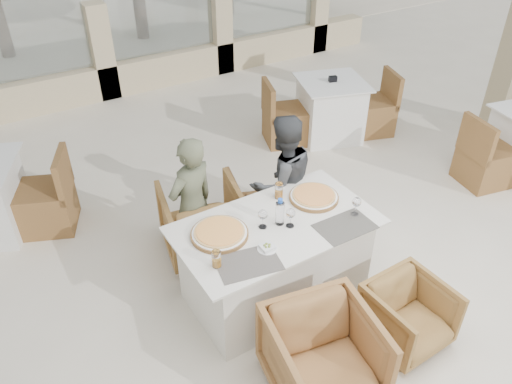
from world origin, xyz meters
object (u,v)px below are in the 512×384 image
water_bottle (280,211)px  wine_glass_corner (356,205)px  pizza_right (314,196)px  wine_glass_centre (263,218)px  wine_glass_near (290,217)px  armchair_far_right (263,200)px  diner_right (282,183)px  pizza_left (219,233)px  beer_glass_right (279,191)px  dining_table (275,260)px  armchair_far_left (202,220)px  beer_glass_left (216,259)px  armchair_near_left (323,357)px  diner_left (192,205)px  armchair_near_right (408,315)px  olive_dish (267,247)px  bg_table_b (330,110)px

water_bottle → wine_glass_corner: 0.62m
pizza_right → wine_glass_centre: bearing=-170.8°
wine_glass_near → wine_glass_corner: (0.53, -0.15, 0.00)m
armchair_far_right → diner_right: size_ratio=0.48×
pizza_left → beer_glass_right: size_ratio=3.19×
pizza_right → wine_glass_near: (-0.38, -0.19, 0.07)m
dining_table → pizza_right: 0.63m
pizza_right → armchair_far_left: pizza_right is taller
wine_glass_centre → pizza_right: bearing=9.2°
beer_glass_left → wine_glass_centre: bearing=21.0°
armchair_far_right → dining_table: bearing=78.0°
beer_glass_right → beer_glass_left: bearing=-151.2°
armchair_near_left → diner_left: 1.69m
pizza_right → diner_right: 0.48m
armchair_near_left → diner_right: bearing=76.5°
pizza_left → armchair_far_right: (0.89, 0.77, -0.51)m
armchair_far_left → armchair_near_right: 1.98m
pizza_left → wine_glass_corner: (1.05, -0.34, 0.06)m
beer_glass_left → diner_right: diner_right is taller
dining_table → armchair_far_right: 0.99m
wine_glass_corner → armchair_near_right: 0.93m
dining_table → wine_glass_corner: bearing=-20.8°
pizza_left → beer_glass_left: bearing=-121.8°
pizza_left → diner_right: size_ratio=0.33×
water_bottle → diner_left: diner_left is taller
water_bottle → pizza_left: bearing=166.0°
armchair_far_right → diner_right: (0.01, -0.30, 0.38)m
armchair_far_right → armchair_near_left: 1.93m
olive_dish → bg_table_b: bearing=42.6°
wine_glass_centre → armchair_near_right: wine_glass_centre is taller
dining_table → armchair_far_left: bearing=105.9°
armchair_far_left → pizza_left: bearing=87.1°
wine_glass_near → diner_right: diner_right is taller
wine_glass_centre → diner_left: (-0.28, 0.69, -0.21)m
armchair_far_left → pizza_right: bearing=145.6°
water_bottle → bg_table_b: water_bottle is taller
pizza_left → wine_glass_corner: wine_glass_corner is taller
beer_glass_left → armchair_far_left: (0.38, 1.03, -0.50)m
beer_glass_right → armchair_near_right: beer_glass_right is taller
armchair_far_right → bg_table_b: 2.08m
wine_glass_corner → diner_left: 1.39m
armchair_far_right → beer_glass_right: bearing=83.8°
beer_glass_left → armchair_far_left: size_ratio=0.18×
armchair_far_right → armchair_near_right: 1.82m
wine_glass_corner → armchair_far_right: size_ratio=0.29×
pizza_right → armchair_far_right: 0.91m
dining_table → water_bottle: bearing=-12.8°
beer_glass_left → diner_right: size_ratio=0.10×
pizza_right → armchair_near_left: 1.34m
wine_glass_centre → diner_right: diner_right is taller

